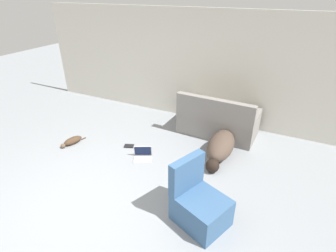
% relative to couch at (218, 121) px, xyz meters
% --- Properties ---
extents(ground_plane, '(20.00, 20.00, 0.00)m').
position_rel_couch_xyz_m(ground_plane, '(-1.02, -2.96, -0.29)').
color(ground_plane, gray).
extents(wall_back, '(7.67, 0.06, 2.47)m').
position_rel_couch_xyz_m(wall_back, '(-1.02, 0.58, 0.94)').
color(wall_back, beige).
rests_on(wall_back, ground_plane).
extents(couch, '(1.64, 0.91, 0.92)m').
position_rel_couch_xyz_m(couch, '(0.00, 0.00, 0.00)').
color(couch, gray).
rests_on(couch, ground_plane).
extents(dog, '(0.50, 1.45, 0.42)m').
position_rel_couch_xyz_m(dog, '(0.30, -0.80, -0.09)').
color(dog, '#4C3D33').
rests_on(dog, ground_plane).
extents(cat, '(0.27, 0.55, 0.14)m').
position_rel_couch_xyz_m(cat, '(-2.52, -1.70, -0.22)').
color(cat, '#473323').
rests_on(cat, ground_plane).
extents(laptop_open, '(0.41, 0.38, 0.23)m').
position_rel_couch_xyz_m(laptop_open, '(-0.98, -1.49, -0.22)').
color(laptop_open, '#B7B7BC').
rests_on(laptop_open, ground_plane).
extents(book_black, '(0.21, 0.18, 0.02)m').
position_rel_couch_xyz_m(book_black, '(-1.43, -1.28, -0.28)').
color(book_black, black).
rests_on(book_black, ground_plane).
extents(side_chair, '(0.84, 0.78, 0.90)m').
position_rel_couch_xyz_m(side_chair, '(0.45, -2.44, -0.01)').
color(side_chair, '#385B84').
rests_on(side_chair, ground_plane).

